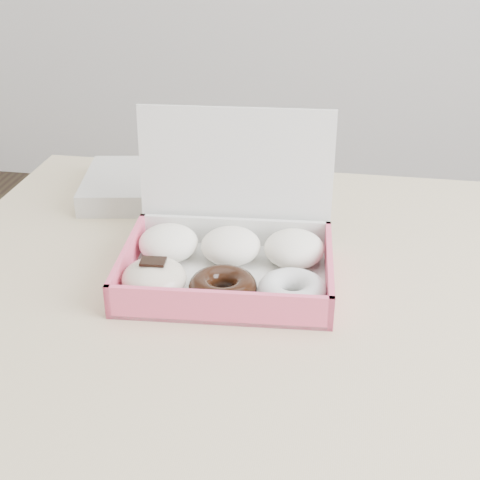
# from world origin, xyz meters

# --- Properties ---
(table) EXTENTS (1.20, 0.80, 0.75)m
(table) POSITION_xyz_m (0.00, 0.00, 0.67)
(table) COLOR tan
(table) RESTS_ON ground
(donut_box) EXTENTS (0.28, 0.24, 0.20)m
(donut_box) POSITION_xyz_m (-0.19, 0.02, 0.78)
(donut_box) COLOR silver
(donut_box) RESTS_ON table
(newspapers) EXTENTS (0.25, 0.21, 0.04)m
(newspapers) POSITION_xyz_m (-0.36, 0.25, 0.77)
(newspapers) COLOR beige
(newspapers) RESTS_ON table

